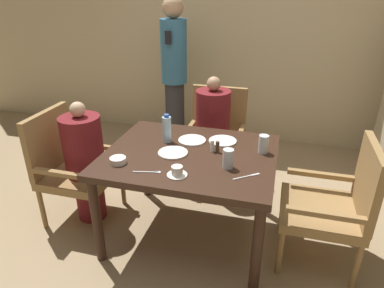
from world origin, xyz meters
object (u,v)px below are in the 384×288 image
bowl_small (118,160)px  chair_left_side (70,164)px  diner_in_left_chair (85,162)px  chair_right_side (336,202)px  diner_in_far_chair (212,133)px  chair_far_side (215,134)px  teacup_with_saucer (177,172)px  plate_dessert_center (192,140)px  glass_tall_near (263,144)px  standing_host (174,72)px  water_bottle (167,129)px  glass_tall_mid (228,159)px  plate_main_left (173,153)px  plate_main_right (223,141)px

bowl_small → chair_left_side: bearing=155.1°
diner_in_left_chair → chair_right_side: (1.94, -0.00, -0.04)m
diner_in_far_chair → bowl_small: (-0.44, -1.07, 0.19)m
chair_far_side → teacup_with_saucer: (0.01, -1.27, 0.27)m
diner_in_far_chair → plate_dessert_center: size_ratio=5.11×
chair_left_side → glass_tall_near: size_ratio=6.98×
standing_host → bowl_small: 1.87m
chair_left_side → water_bottle: 0.90m
water_bottle → diner_in_left_chair: bearing=-167.4°
standing_host → glass_tall_mid: (0.94, -1.71, -0.14)m
chair_left_side → chair_right_side: 2.09m
chair_left_side → diner_in_far_chair: bearing=36.9°
plate_main_left → bowl_small: bowl_small is taller
chair_right_side → plate_dessert_center: 1.14m
plate_main_right → plate_dessert_center: same height
standing_host → plate_dessert_center: size_ratio=8.00×
chair_left_side → standing_host: size_ratio=0.54×
diner_in_far_chair → teacup_with_saucer: (0.01, -1.12, 0.19)m
chair_right_side → glass_tall_mid: bearing=-169.1°
chair_left_side → chair_right_side: (2.09, 0.00, 0.00)m
chair_far_side → water_bottle: 0.89m
chair_left_side → teacup_with_saucer: bearing=-17.6°
chair_far_side → plate_dessert_center: 0.77m
diner_in_far_chair → plate_main_left: 0.85m
chair_left_side → chair_far_side: (1.05, 0.94, 0.00)m
chair_left_side → glass_tall_mid: chair_left_side is taller
teacup_with_saucer → chair_right_side: bearing=17.8°
standing_host → plate_main_left: (0.51, -1.61, -0.20)m
glass_tall_near → bowl_small: bearing=-155.3°
water_bottle → glass_tall_near: size_ratio=1.68×
plate_dessert_center → glass_tall_mid: glass_tall_mid is taller
bowl_small → plate_main_right: bearing=40.8°
glass_tall_mid → chair_far_side: bearing=105.7°
plate_main_left → plate_dessert_center: 0.26m
teacup_with_saucer → bowl_small: bearing=173.3°
plate_main_left → glass_tall_mid: glass_tall_mid is taller
diner_in_far_chair → chair_right_side: diner_in_far_chair is taller
chair_left_side → bowl_small: chair_left_side is taller
chair_left_side → glass_tall_near: bearing=5.6°
chair_right_side → plate_main_left: (-1.17, -0.04, 0.25)m
chair_far_side → diner_in_far_chair: 0.17m
water_bottle → teacup_with_saucer: bearing=-64.0°
plate_main_right → diner_in_left_chair: bearing=-166.5°
plate_main_left → plate_main_right: bearing=43.9°
chair_right_side → bowl_small: chair_right_side is taller
water_bottle → glass_tall_near: 0.74m
teacup_with_saucer → glass_tall_mid: size_ratio=0.99×
bowl_small → glass_tall_mid: bearing=10.7°
chair_right_side → glass_tall_near: size_ratio=6.98×
diner_in_left_chair → bowl_small: diner_in_left_chair is taller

